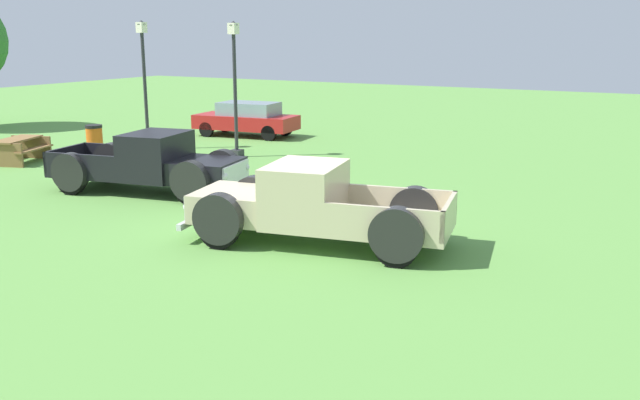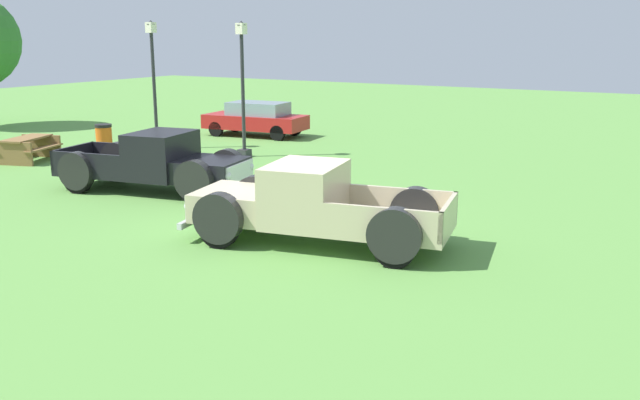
% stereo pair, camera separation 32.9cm
% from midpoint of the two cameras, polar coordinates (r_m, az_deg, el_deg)
% --- Properties ---
extents(ground_plane, '(80.00, 80.00, 0.00)m').
position_cam_midpoint_polar(ground_plane, '(14.74, -2.44, -2.47)').
color(ground_plane, '#5B9342').
extents(pickup_truck_foreground, '(2.89, 5.48, 1.60)m').
position_cam_midpoint_polar(pickup_truck_foreground, '(13.67, -2.20, -0.45)').
color(pickup_truck_foreground, '#C6B793').
rests_on(pickup_truck_foreground, ground_plane).
extents(pickup_truck_behind_left, '(2.83, 5.45, 1.59)m').
position_cam_midpoint_polar(pickup_truck_behind_left, '(18.45, -13.66, 2.86)').
color(pickup_truck_behind_left, black).
rests_on(pickup_truck_behind_left, ground_plane).
extents(sedan_distant_b, '(2.16, 4.28, 1.37)m').
position_cam_midpoint_polar(sedan_distant_b, '(28.20, -6.40, 6.71)').
color(sedan_distant_b, '#B21E1E').
rests_on(sedan_distant_b, ground_plane).
extents(lamp_post_near, '(0.36, 0.36, 4.52)m').
position_cam_midpoint_polar(lamp_post_near, '(25.47, -14.64, 9.34)').
color(lamp_post_near, '#2D2D33').
rests_on(lamp_post_near, ground_plane).
extents(lamp_post_far, '(0.36, 0.36, 4.47)m').
position_cam_midpoint_polar(lamp_post_far, '(23.28, -7.44, 9.23)').
color(lamp_post_far, '#2D2D33').
rests_on(lamp_post_far, ground_plane).
extents(picnic_table, '(2.18, 1.98, 0.78)m').
position_cam_midpoint_polar(picnic_table, '(24.43, -24.10, 4.00)').
color(picnic_table, olive).
rests_on(picnic_table, ground_plane).
extents(trash_can, '(0.59, 0.59, 0.95)m').
position_cam_midpoint_polar(trash_can, '(25.64, -18.48, 4.85)').
color(trash_can, orange).
rests_on(trash_can, ground_plane).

